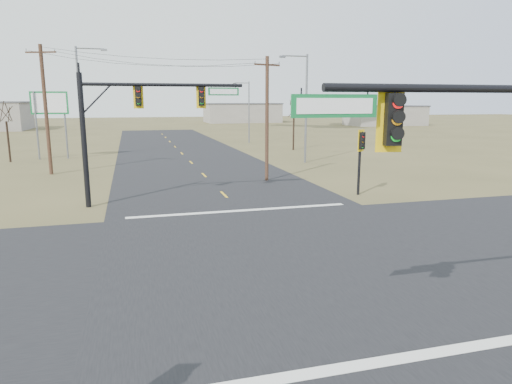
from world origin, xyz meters
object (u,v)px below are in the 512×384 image
at_px(streetlight_b, 248,109).
at_px(utility_pole_far, 46,109).
at_px(utility_pole_near, 267,117).
at_px(streetlight_a, 304,103).
at_px(bare_tree_c, 294,109).
at_px(streetlight_c, 82,96).
at_px(highway_sign, 50,112).
at_px(pedestal_signal_ne, 361,147).
at_px(bare_tree_a, 5,111).
at_px(mast_arm_far, 137,111).

bearing_deg(streetlight_b, utility_pole_far, -140.95).
bearing_deg(utility_pole_near, utility_pole_far, 154.83).
xyz_separation_m(streetlight_a, streetlight_b, (0.12, 21.90, -0.90)).
relative_size(streetlight_a, bare_tree_c, 1.61).
xyz_separation_m(streetlight_a, bare_tree_c, (3.09, 11.20, -0.75)).
bearing_deg(streetlight_c, streetlight_b, 37.29).
bearing_deg(highway_sign, streetlight_b, 33.24).
height_order(pedestal_signal_ne, bare_tree_a, bare_tree_a).
height_order(utility_pole_near, bare_tree_c, utility_pole_near).
distance_m(utility_pole_far, bare_tree_a, 10.54).
bearing_deg(bare_tree_c, streetlight_a, -105.42).
height_order(pedestal_signal_ne, highway_sign, highway_sign).
bearing_deg(pedestal_signal_ne, bare_tree_c, 55.53).
bearing_deg(bare_tree_a, bare_tree_c, 6.10).
height_order(highway_sign, bare_tree_a, highway_sign).
bearing_deg(streetlight_a, bare_tree_a, 152.61).
bearing_deg(streetlight_b, bare_tree_c, -81.40).
height_order(streetlight_a, streetlight_c, streetlight_c).
height_order(mast_arm_far, streetlight_b, streetlight_b).
bearing_deg(pedestal_signal_ne, utility_pole_far, 121.45).
xyz_separation_m(bare_tree_a, bare_tree_c, (30.46, 3.25, 0.05)).
relative_size(streetlight_a, bare_tree_a, 1.64).
xyz_separation_m(utility_pole_near, utility_pole_far, (-16.01, 7.52, 0.57)).
bearing_deg(pedestal_signal_ne, highway_sign, 107.40).
bearing_deg(streetlight_c, utility_pole_near, -45.21).
bearing_deg(pedestal_signal_ne, streetlight_b, 63.19).
distance_m(mast_arm_far, streetlight_c, 25.27).
bearing_deg(utility_pole_far, pedestal_signal_ne, -35.31).
bearing_deg(bare_tree_a, streetlight_b, 26.92).
bearing_deg(pedestal_signal_ne, utility_pole_near, 98.10).
bearing_deg(utility_pole_near, streetlight_a, 54.46).
xyz_separation_m(utility_pole_near, bare_tree_c, (9.39, 20.02, 0.24)).
distance_m(highway_sign, bare_tree_c, 26.80).
relative_size(bare_tree_a, bare_tree_c, 0.98).
bearing_deg(streetlight_a, pedestal_signal_ne, -109.31).
xyz_separation_m(utility_pole_far, streetlight_c, (1.71, 11.56, 1.11)).
relative_size(mast_arm_far, bare_tree_a, 1.47).
bearing_deg(mast_arm_far, bare_tree_a, 124.03).
height_order(utility_pole_far, bare_tree_c, utility_pole_far).
bearing_deg(streetlight_c, utility_pole_far, -90.49).
height_order(pedestal_signal_ne, utility_pole_near, utility_pole_near).
distance_m(utility_pole_near, streetlight_a, 10.89).
xyz_separation_m(utility_pole_far, streetlight_b, (22.43, 23.20, -0.48)).
bearing_deg(streetlight_a, streetlight_b, 78.50).
xyz_separation_m(pedestal_signal_ne, highway_sign, (-21.44, 24.97, 1.70)).
relative_size(mast_arm_far, streetlight_a, 0.89).
xyz_separation_m(pedestal_signal_ne, utility_pole_near, (-4.09, 6.71, 1.63)).
bearing_deg(bare_tree_c, utility_pole_near, -115.13).
bearing_deg(mast_arm_far, highway_sign, 114.95).
bearing_deg(streetlight_b, highway_sign, -159.25).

